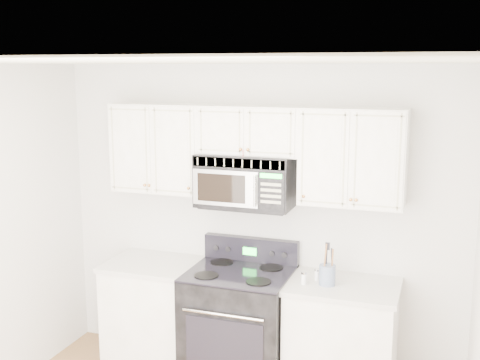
% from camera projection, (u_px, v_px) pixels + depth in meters
% --- Properties ---
extents(room, '(3.51, 3.51, 2.61)m').
position_uv_depth(room, '(167.00, 289.00, 3.50)').
color(room, brown).
rests_on(room, ground).
extents(base_cabinet_left, '(0.86, 0.65, 0.92)m').
position_uv_depth(base_cabinet_left, '(159.00, 316.00, 5.26)').
color(base_cabinet_left, white).
rests_on(base_cabinet_left, ground).
extents(base_cabinet_right, '(0.86, 0.65, 0.92)m').
position_uv_depth(base_cabinet_right, '(341.00, 343.00, 4.74)').
color(base_cabinet_right, white).
rests_on(base_cabinet_right, ground).
extents(range, '(0.83, 0.75, 1.14)m').
position_uv_depth(range, '(240.00, 324.00, 4.97)').
color(range, black).
rests_on(range, ground).
extents(upper_cabinets, '(2.44, 0.37, 0.75)m').
position_uv_depth(upper_cabinets, '(252.00, 147.00, 4.86)').
color(upper_cabinets, white).
rests_on(upper_cabinets, ground).
extents(microwave, '(0.78, 0.44, 0.43)m').
position_uv_depth(microwave, '(245.00, 180.00, 4.89)').
color(microwave, black).
rests_on(microwave, ground).
extents(utensil_crock, '(0.13, 0.13, 0.34)m').
position_uv_depth(utensil_crock, '(327.00, 274.00, 4.62)').
color(utensil_crock, slate).
rests_on(utensil_crock, base_cabinet_right).
extents(shaker_salt, '(0.04, 0.04, 0.10)m').
position_uv_depth(shaker_salt, '(304.00, 278.00, 4.64)').
color(shaker_salt, white).
rests_on(shaker_salt, base_cabinet_right).
extents(shaker_pepper, '(0.04, 0.04, 0.09)m').
position_uv_depth(shaker_pepper, '(317.00, 275.00, 4.73)').
color(shaker_pepper, white).
rests_on(shaker_pepper, base_cabinet_right).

